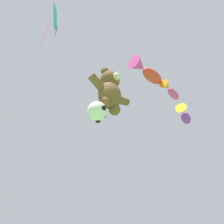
% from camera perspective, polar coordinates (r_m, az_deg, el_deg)
% --- Properties ---
extents(teddy_bear_kite, '(2.44, 1.07, 2.47)m').
position_cam_1_polar(teddy_bear_kite, '(11.27, -0.48, 4.94)').
color(teddy_bear_kite, brown).
extents(soccer_ball_kite, '(0.87, 0.86, 0.80)m').
position_cam_1_polar(soccer_ball_kite, '(9.83, -3.38, 0.16)').
color(soccer_ball_kite, white).
extents(fish_kite_crimson, '(2.28, 0.93, 0.89)m').
position_cam_1_polar(fish_kite_crimson, '(14.28, 7.71, 9.29)').
color(fish_kite_crimson, red).
extents(fish_kite_magenta, '(1.69, 0.65, 0.58)m').
position_cam_1_polar(fish_kite_magenta, '(15.11, 13.10, 4.90)').
color(fish_kite_magenta, '#E53F9E').
extents(fish_kite_violet, '(1.81, 1.12, 0.73)m').
position_cam_1_polar(fish_kite_violet, '(16.54, 16.16, -0.55)').
color(fish_kite_violet, purple).
extents(diamond_kite, '(1.01, 1.15, 3.08)m').
position_cam_1_polar(diamond_kite, '(12.46, -12.97, 19.87)').
color(diamond_kite, '#19ADB2').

